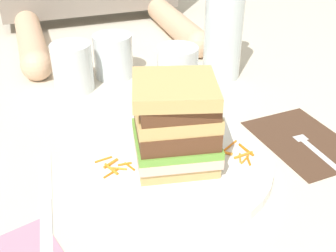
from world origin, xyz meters
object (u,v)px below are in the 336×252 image
at_px(juice_glass, 178,74).
at_px(empty_tumbler_0, 113,56).
at_px(sandwich, 175,124).
at_px(fork, 313,147).
at_px(knife, 46,200).
at_px(napkin_dark, 304,141).
at_px(main_plate, 175,165).
at_px(water_bottle, 224,21).
at_px(empty_tumbler_1, 73,67).

xyz_separation_m(juice_glass, empty_tumbler_0, (-0.09, 0.12, 0.00)).
distance_m(sandwich, fork, 0.23).
relative_size(sandwich, fork, 0.79).
xyz_separation_m(knife, empty_tumbler_0, (0.17, 0.35, 0.04)).
height_order(sandwich, fork, sandwich).
xyz_separation_m(napkin_dark, knife, (-0.40, -0.01, 0.00)).
bearing_deg(empty_tumbler_0, knife, -116.70).
bearing_deg(fork, main_plate, 173.95).
distance_m(sandwich, knife, 0.20).
height_order(water_bottle, empty_tumbler_0, water_bottle).
height_order(sandwich, juice_glass, sandwich).
bearing_deg(sandwich, napkin_dark, -0.02).
distance_m(main_plate, empty_tumbler_1, 0.32).
distance_m(main_plate, fork, 0.22).
height_order(main_plate, empty_tumbler_0, empty_tumbler_0).
distance_m(napkin_dark, knife, 0.40).
bearing_deg(empty_tumbler_0, sandwich, -88.83).
relative_size(fork, knife, 0.83).
distance_m(napkin_dark, empty_tumbler_0, 0.41).
relative_size(fork, empty_tumbler_1, 1.84).
xyz_separation_m(main_plate, fork, (0.22, -0.02, -0.00)).
height_order(knife, empty_tumbler_1, empty_tumbler_1).
distance_m(napkin_dark, juice_glass, 0.26).
relative_size(main_plate, juice_glass, 2.93).
height_order(knife, water_bottle, water_bottle).
distance_m(water_bottle, empty_tumbler_0, 0.23).
height_order(fork, empty_tumbler_0, empty_tumbler_0).
bearing_deg(knife, empty_tumbler_0, 63.30).
relative_size(main_plate, water_bottle, 1.05).
distance_m(main_plate, sandwich, 0.07).
relative_size(napkin_dark, empty_tumbler_1, 1.92).
height_order(sandwich, napkin_dark, sandwich).
bearing_deg(napkin_dark, water_bottle, 93.93).
height_order(napkin_dark, juice_glass, juice_glass).
xyz_separation_m(napkin_dark, fork, (0.00, -0.02, 0.00)).
bearing_deg(juice_glass, napkin_dark, -59.15).
xyz_separation_m(water_bottle, empty_tumbler_1, (-0.29, 0.04, -0.07)).
xyz_separation_m(sandwich, knife, (-0.18, -0.01, -0.08)).
height_order(napkin_dark, water_bottle, water_bottle).
bearing_deg(juice_glass, sandwich, -111.41).
xyz_separation_m(napkin_dark, water_bottle, (-0.02, 0.27, 0.11)).
height_order(main_plate, empty_tumbler_1, empty_tumbler_1).
xyz_separation_m(knife, juice_glass, (0.27, 0.22, 0.04)).
height_order(juice_glass, empty_tumbler_0, juice_glass).
bearing_deg(empty_tumbler_1, sandwich, -72.89).
height_order(fork, knife, fork).
bearing_deg(empty_tumbler_1, knife, -105.67).
relative_size(main_plate, empty_tumbler_1, 3.01).
bearing_deg(fork, empty_tumbler_1, 133.54).
bearing_deg(empty_tumbler_1, empty_tumbler_0, 22.11).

